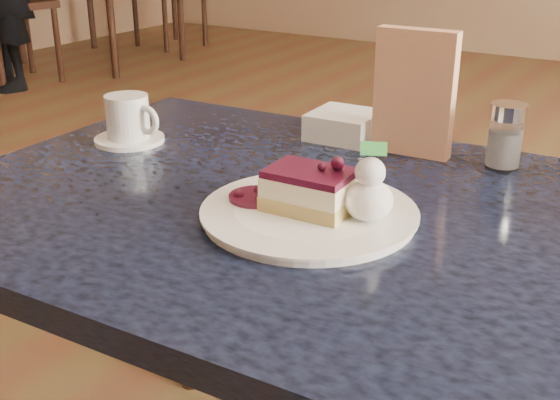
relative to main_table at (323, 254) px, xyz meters
The scene contains 10 objects.
main_table is the anchor object (origin of this frame).
dessert_plate 0.09m from the main_table, 87.89° to the right, with size 0.27×0.27×0.01m, color white.
cheesecake_slice 0.12m from the main_table, 87.89° to the right, with size 0.11×0.08×0.05m.
whipped_cream 0.14m from the main_table, 23.08° to the right, with size 0.06×0.06×0.05m.
berry_sauce 0.13m from the main_table, 144.99° to the right, with size 0.07×0.07×0.01m, color black.
coffee_set 0.43m from the main_table, behind, with size 0.13×0.12×0.08m.
menu_card 0.31m from the main_table, 87.13° to the left, with size 0.13×0.03×0.20m, color beige.
sugar_shaker 0.34m from the main_table, 60.46° to the left, with size 0.05×0.05×0.10m.
napkin_stack 0.32m from the main_table, 112.34° to the left, with size 0.11×0.11×0.05m, color white.
bg_table_far_left 4.51m from the main_table, 139.40° to the left, with size 1.25×1.97×1.31m.
Camera 1 is at (0.60, -0.46, 1.04)m, focal length 45.00 mm.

